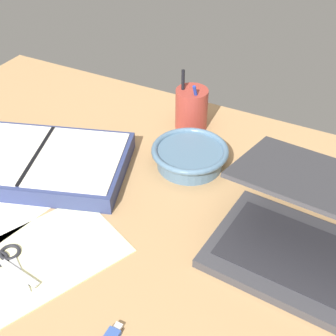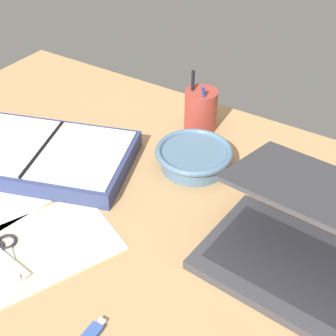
{
  "view_description": "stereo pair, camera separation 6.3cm",
  "coord_description": "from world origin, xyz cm",
  "px_view_note": "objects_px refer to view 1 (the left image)",
  "views": [
    {
      "loc": [
        36.87,
        -52.9,
        66.07
      ],
      "look_at": [
        3.51,
        11.64,
        9.0
      ],
      "focal_mm": 50.0,
      "sensor_mm": 36.0,
      "label": 1
    },
    {
      "loc": [
        42.35,
        -49.76,
        66.07
      ],
      "look_at": [
        3.51,
        11.64,
        9.0
      ],
      "focal_mm": 50.0,
      "sensor_mm": 36.0,
      "label": 2
    }
  ],
  "objects_px": {
    "laptop": "(312,234)",
    "scissors": "(7,260)",
    "planner": "(38,162)",
    "pen_cup": "(191,109)",
    "bowl": "(190,155)"
  },
  "relations": [
    {
      "from": "laptop",
      "to": "planner",
      "type": "distance_m",
      "value": 0.59
    },
    {
      "from": "laptop",
      "to": "scissors",
      "type": "height_order",
      "value": "laptop"
    },
    {
      "from": "pen_cup",
      "to": "bowl",
      "type": "bearing_deg",
      "value": -65.91
    },
    {
      "from": "laptop",
      "to": "scissors",
      "type": "bearing_deg",
      "value": -146.03
    },
    {
      "from": "laptop",
      "to": "bowl",
      "type": "height_order",
      "value": "laptop"
    },
    {
      "from": "laptop",
      "to": "scissors",
      "type": "xyz_separation_m",
      "value": [
        -0.47,
        -0.26,
        -0.05
      ]
    },
    {
      "from": "scissors",
      "to": "planner",
      "type": "bearing_deg",
      "value": 137.13
    },
    {
      "from": "laptop",
      "to": "pen_cup",
      "type": "relative_size",
      "value": 2.29
    },
    {
      "from": "scissors",
      "to": "bowl",
      "type": "bearing_deg",
      "value": 87.11
    },
    {
      "from": "pen_cup",
      "to": "planner",
      "type": "bearing_deg",
      "value": -125.87
    },
    {
      "from": "bowl",
      "to": "planner",
      "type": "bearing_deg",
      "value": -150.13
    },
    {
      "from": "bowl",
      "to": "pen_cup",
      "type": "height_order",
      "value": "pen_cup"
    },
    {
      "from": "pen_cup",
      "to": "scissors",
      "type": "height_order",
      "value": "pen_cup"
    },
    {
      "from": "laptop",
      "to": "scissors",
      "type": "relative_size",
      "value": 2.82
    },
    {
      "from": "pen_cup",
      "to": "planner",
      "type": "relative_size",
      "value": 0.34
    }
  ]
}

